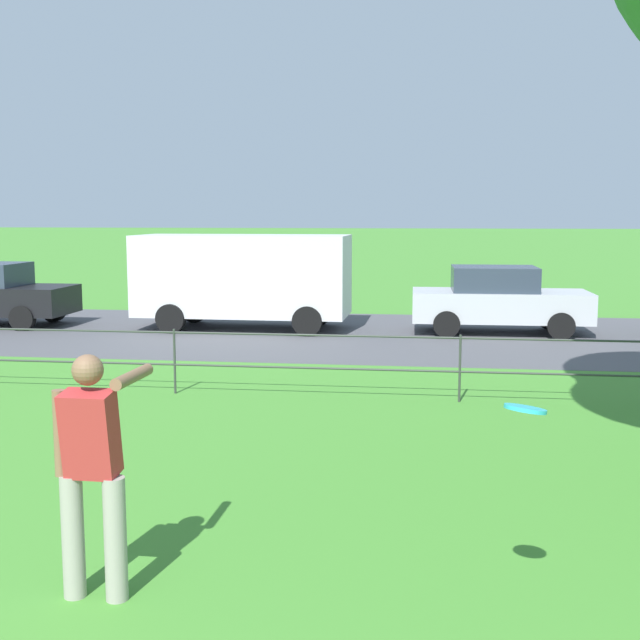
# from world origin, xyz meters

# --- Properties ---
(street_strip) EXTENTS (80.00, 7.57, 0.01)m
(street_strip) POSITION_xyz_m (0.00, 16.47, 0.00)
(street_strip) COLOR #4C4C51
(street_strip) RESTS_ON ground
(park_fence) EXTENTS (34.53, 0.04, 1.00)m
(park_fence) POSITION_xyz_m (-0.00, 10.00, 0.67)
(park_fence) COLOR #333833
(park_fence) RESTS_ON ground
(person_thrower) EXTENTS (0.53, 0.77, 1.78)m
(person_thrower) POSITION_xyz_m (1.49, 3.48, 0.97)
(person_thrower) COLOR gray
(person_thrower) RESTS_ON ground
(frisbee) EXTENTS (0.38, 0.38, 0.07)m
(frisbee) POSITION_xyz_m (4.45, 3.35, 1.52)
(frisbee) COLOR #2DB2C6
(panel_van_center) EXTENTS (5.02, 2.15, 2.24)m
(panel_van_center) POSITION_xyz_m (-0.52, 17.04, 1.27)
(panel_van_center) COLOR silver
(panel_van_center) RESTS_ON ground
(car_silver_left) EXTENTS (4.03, 1.86, 1.54)m
(car_silver_left) POSITION_xyz_m (5.45, 17.09, 0.78)
(car_silver_left) COLOR #B7BABF
(car_silver_left) RESTS_ON ground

